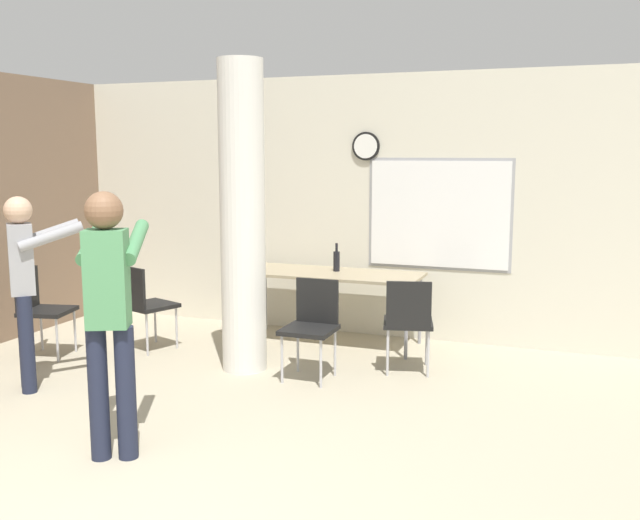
{
  "coord_description": "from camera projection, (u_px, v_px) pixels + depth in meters",
  "views": [
    {
      "loc": [
        2.24,
        -2.35,
        2.0
      ],
      "look_at": [
        0.27,
        2.93,
        1.14
      ],
      "focal_mm": 40.0,
      "sensor_mm": 36.0,
      "label": 1
    }
  ],
  "objects": [
    {
      "name": "support_pillar",
      "position": [
        242.0,
        218.0,
        6.4
      ],
      "size": [
        0.41,
        0.41,
        2.8
      ],
      "color": "silver",
      "rests_on": "ground_plane"
    },
    {
      "name": "chair_near_pillar",
      "position": [
        144.0,
        301.0,
        7.15
      ],
      "size": [
        0.57,
        0.57,
        0.87
      ],
      "color": "black",
      "rests_on": "ground_plane"
    },
    {
      "name": "chair_by_left_wall",
      "position": [
        40.0,
        305.0,
        6.96
      ],
      "size": [
        0.53,
        0.53,
        0.87
      ],
      "color": "black",
      "rests_on": "ground_plane"
    },
    {
      "name": "person_playing_front",
      "position": [
        109.0,
        304.0,
        4.56
      ],
      "size": [
        0.57,
        0.71,
        1.75
      ],
      "color": "#1E2338",
      "rests_on": "ground_plane"
    },
    {
      "name": "folding_table",
      "position": [
        330.0,
        277.0,
        7.4
      ],
      "size": [
        1.89,
        0.73,
        0.75
      ],
      "color": "tan",
      "rests_on": "ground_plane"
    },
    {
      "name": "bottle_on_table",
      "position": [
        337.0,
        260.0,
        7.44
      ],
      "size": [
        0.07,
        0.07,
        0.3
      ],
      "color": "black",
      "rests_on": "folding_table"
    },
    {
      "name": "chair_table_front",
      "position": [
        312.0,
        321.0,
        6.29
      ],
      "size": [
        0.44,
        0.44,
        0.87
      ],
      "color": "black",
      "rests_on": "ground_plane"
    },
    {
      "name": "person_watching_back",
      "position": [
        26.0,
        278.0,
        5.9
      ],
      "size": [
        0.63,
        0.63,
        1.64
      ],
      "color": "#1E2338",
      "rests_on": "ground_plane"
    },
    {
      "name": "wall_back",
      "position": [
        366.0,
        207.0,
        7.72
      ],
      "size": [
        8.0,
        0.15,
        2.8
      ],
      "color": "beige",
      "rests_on": "ground_plane"
    },
    {
      "name": "chair_table_right",
      "position": [
        408.0,
        318.0,
        6.41
      ],
      "size": [
        0.53,
        0.53,
        0.87
      ],
      "color": "black",
      "rests_on": "ground_plane"
    }
  ]
}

